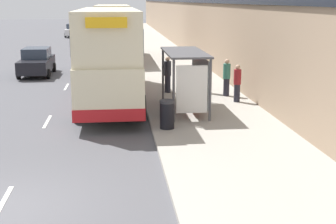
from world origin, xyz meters
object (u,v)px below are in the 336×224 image
bus_shelter (190,70)px  car_3 (117,33)px  pedestrian_2 (237,83)px  car_2 (73,30)px  pedestrian_at_shelter (168,74)px  pedestrian_3 (205,74)px  double_decker_bus_ahead (113,31)px  car_1 (37,62)px  car_0 (109,23)px  pedestrian_1 (227,77)px  litter_bin (167,114)px  double_decker_bus_near (109,53)px

bus_shelter → car_3: size_ratio=1.06×
pedestrian_2 → car_2: bearing=104.5°
pedestrian_at_shelter → pedestrian_3: pedestrian_3 is taller
pedestrian_2 → car_3: bearing=98.1°
car_3 → pedestrian_2: size_ratio=2.33×
double_decker_bus_ahead → car_1: (-4.84, -6.86, -1.43)m
car_1 → pedestrian_at_shelter: (7.58, -7.36, 0.21)m
double_decker_bus_ahead → car_3: size_ratio=2.72×
car_0 → pedestrian_1: size_ratio=2.23×
double_decker_bus_ahead → litter_bin: 21.14m
car_0 → litter_bin: (2.73, -63.73, -0.21)m
double_decker_bus_near → car_1: bearing=118.6°
car_3 → litter_bin: bearing=-87.8°
pedestrian_at_shelter → double_decker_bus_near: bearing=-155.4°
double_decker_bus_ahead → pedestrian_at_shelter: (2.74, -14.22, -1.22)m
car_0 → litter_bin: size_ratio=3.82×
pedestrian_2 → car_1: bearing=136.5°
pedestrian_at_shelter → car_0: bearing=93.5°
pedestrian_at_shelter → litter_bin: pedestrian_at_shelter is taller
bus_shelter → litter_bin: (-1.22, -2.52, -1.21)m
double_decker_bus_near → car_3: 35.50m
bus_shelter → car_0: 61.34m
double_decker_bus_near → car_2: bearing=97.2°
pedestrian_at_shelter → pedestrian_2: pedestrian_at_shelter is taller
car_2 → pedestrian_3: pedestrian_3 is taller
car_0 → pedestrian_2: size_ratio=2.35×
car_1 → car_2: bearing=-89.3°
pedestrian_3 → pedestrian_1: bearing=-45.1°
pedestrian_at_shelter → litter_bin: 6.82m
car_1 → pedestrian_at_shelter: 10.56m
double_decker_bus_ahead → pedestrian_at_shelter: bearing=-79.1°
double_decker_bus_ahead → car_2: double_decker_bus_ahead is taller
car_0 → pedestrian_1: bearing=-83.9°
car_2 → pedestrian_2: (10.89, -42.16, 0.18)m
double_decker_bus_near → car_0: 58.29m
pedestrian_2 → pedestrian_3: bearing=114.8°
car_1 → pedestrian_2: bearing=136.5°
double_decker_bus_ahead → car_3: double_decker_bus_ahead is taller
car_1 → pedestrian_3: size_ratio=2.45×
car_2 → litter_bin: bearing=98.8°
litter_bin → pedestrian_1: bearing=57.8°
car_3 → pedestrian_1: size_ratio=2.22×
car_2 → pedestrian_2: size_ratio=2.63×
car_3 → pedestrian_at_shelter: (2.35, -34.16, 0.23)m
car_1 → pedestrian_at_shelter: size_ratio=2.50×
car_2 → car_3: size_ratio=1.13×
car_3 → pedestrian_at_shelter: pedestrian_at_shelter is taller
pedestrian_at_shelter → pedestrian_3: size_ratio=0.98×
car_1 → car_3: (5.23, 26.80, -0.02)m
bus_shelter → pedestrian_3: bus_shelter is taller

